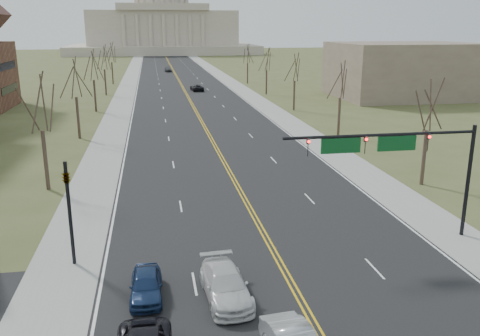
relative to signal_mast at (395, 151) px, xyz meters
name	(u,v)px	position (x,y,z in m)	size (l,w,h in m)	color
road	(180,82)	(-7.45, 96.50, -5.76)	(20.00, 380.00, 0.01)	black
cross_road	(310,316)	(-7.45, -7.50, -5.76)	(120.00, 14.00, 0.01)	black
sidewalk_left	(129,83)	(-19.45, 96.50, -5.75)	(4.00, 380.00, 0.03)	gray
sidewalk_right	(229,81)	(4.55, 96.50, -5.75)	(4.00, 380.00, 0.03)	gray
center_line	(180,82)	(-7.45, 96.50, -5.75)	(0.42, 380.00, 0.01)	gold
edge_line_left	(138,83)	(-17.25, 96.50, -5.75)	(0.15, 380.00, 0.01)	silver
edge_line_right	(220,81)	(2.35, 96.50, -5.75)	(0.15, 380.00, 0.01)	silver
capitol	(162,23)	(-7.45, 236.41, 8.44)	(90.00, 60.00, 50.00)	beige
signal_mast	(395,151)	(0.00, 0.00, 0.00)	(12.12, 0.44, 7.20)	black
signal_left	(69,202)	(-18.95, 0.00, -2.05)	(0.32, 0.36, 6.00)	black
tree_r_0	(429,108)	(8.05, 10.50, 0.79)	(3.74, 3.74, 8.50)	#3E2C25
tree_l_0	(40,106)	(-22.95, 14.50, 1.18)	(3.96, 3.96, 9.00)	#3E2C25
tree_r_1	(341,82)	(8.05, 30.50, 0.79)	(3.74, 3.74, 8.50)	#3E2C25
tree_l_1	(75,80)	(-22.95, 34.50, 1.18)	(3.96, 3.96, 9.00)	#3E2C25
tree_r_2	(295,69)	(8.05, 50.50, 0.79)	(3.74, 3.74, 8.50)	#3E2C25
tree_l_2	(93,67)	(-22.95, 54.50, 1.18)	(3.96, 3.96, 9.00)	#3E2C25
tree_r_3	(267,60)	(8.05, 70.50, 0.79)	(3.74, 3.74, 8.50)	#3E2C25
tree_l_3	(104,59)	(-22.95, 74.50, 1.18)	(3.96, 3.96, 9.00)	#3E2C25
tree_r_4	(248,55)	(8.05, 90.50, 0.79)	(3.74, 3.74, 8.50)	#3E2C25
tree_l_4	(111,53)	(-22.95, 94.50, 1.18)	(3.96, 3.96, 9.00)	#3E2C25
bldg_right_mass	(403,70)	(32.55, 62.50, -0.76)	(25.00, 20.00, 10.00)	brown
car_sb_inner_second	(225,285)	(-11.05, -5.23, -5.02)	(2.05, 5.03, 1.46)	silver
car_sb_outer_second	(146,285)	(-14.90, -4.47, -5.09)	(1.56, 3.89, 1.32)	navy
car_far_nb	(197,88)	(-4.95, 78.31, -5.09)	(2.20, 4.77, 1.33)	black
car_far_sb	(168,69)	(-9.16, 125.42, -4.97)	(1.84, 4.59, 1.56)	#4F5157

